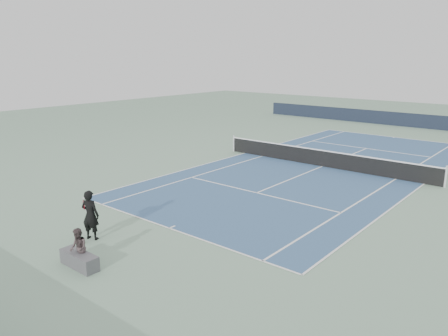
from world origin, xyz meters
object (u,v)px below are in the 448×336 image
Objects in this scene: spectator_bench at (79,254)px; tennis_player at (90,215)px; tennis_net at (323,158)px; tennis_ball at (84,242)px.

tennis_player is at bearing 136.26° from spectator_bench.
tennis_net is 14.27m from tennis_player.
tennis_player is (-1.37, -14.20, 0.37)m from tennis_net.
tennis_net is 189.61× the size of tennis_ball.
tennis_net is at bearing 90.48° from spectator_bench.
tennis_ball is at bearing -72.76° from tennis_player.
tennis_ball is (-1.24, -14.60, -0.47)m from tennis_net.
spectator_bench is at bearing -89.52° from tennis_net.
tennis_player is 2.12m from spectator_bench.
tennis_net is at bearing 84.50° from tennis_player.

